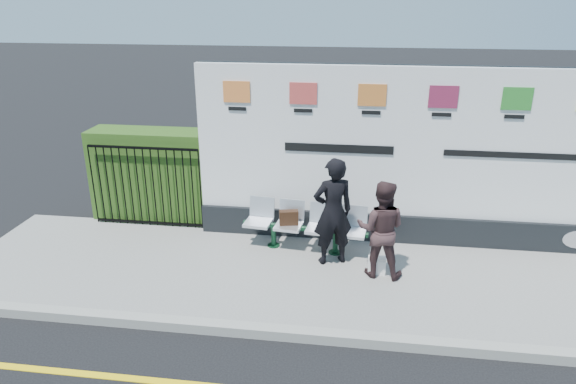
# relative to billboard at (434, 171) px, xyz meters

# --- Properties ---
(pavement) EXTENTS (14.00, 3.00, 0.12)m
(pavement) POSITION_rel_billboard_xyz_m (-0.50, -1.35, -1.36)
(pavement) COLOR gray
(pavement) RESTS_ON ground
(kerb) EXTENTS (14.00, 0.18, 0.14)m
(kerb) POSITION_rel_billboard_xyz_m (-0.50, -2.85, -1.35)
(kerb) COLOR gray
(kerb) RESTS_ON ground
(billboard) EXTENTS (8.00, 0.30, 3.00)m
(billboard) POSITION_rel_billboard_xyz_m (0.00, 0.00, 0.00)
(billboard) COLOR black
(billboard) RESTS_ON pavement
(hedge) EXTENTS (2.35, 0.70, 1.70)m
(hedge) POSITION_rel_billboard_xyz_m (-5.08, 0.45, -0.45)
(hedge) COLOR #2D5018
(hedge) RESTS_ON pavement
(railing) EXTENTS (2.05, 0.06, 1.54)m
(railing) POSITION_rel_billboard_xyz_m (-5.08, -0.00, -0.53)
(railing) COLOR black
(railing) RESTS_ON pavement
(bench) EXTENTS (2.08, 0.76, 0.44)m
(bench) POSITION_rel_billboard_xyz_m (-2.10, -0.59, -1.08)
(bench) COLOR silver
(bench) RESTS_ON pavement
(woman_left) EXTENTS (0.75, 0.63, 1.75)m
(woman_left) POSITION_rel_billboard_xyz_m (-1.62, -0.96, -0.42)
(woman_left) COLOR black
(woman_left) RESTS_ON pavement
(woman_right) EXTENTS (0.81, 0.67, 1.53)m
(woman_right) POSITION_rel_billboard_xyz_m (-0.89, -1.25, -0.54)
(woman_right) COLOR #382526
(woman_right) RESTS_ON pavement
(handbag_brown) EXTENTS (0.34, 0.20, 0.25)m
(handbag_brown) POSITION_rel_billboard_xyz_m (-2.37, -0.56, -0.74)
(handbag_brown) COLOR black
(handbag_brown) RESTS_ON bench
(carrier_bag_white) EXTENTS (0.27, 0.16, 0.27)m
(carrier_bag_white) POSITION_rel_billboard_xyz_m (-0.91, -1.23, -1.17)
(carrier_bag_white) COLOR white
(carrier_bag_white) RESTS_ON pavement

